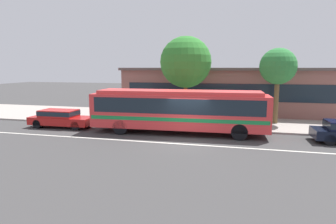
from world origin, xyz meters
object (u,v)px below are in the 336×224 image
(transit_bus, at_px, (179,109))
(pedestrian_waiting_near_sign, at_px, (181,111))
(bus_stop_sign, at_px, (229,105))
(sedan_behind_bus, at_px, (61,118))
(street_tree_mid_block, at_px, (278,67))
(street_tree_near_stop, at_px, (186,62))

(transit_bus, distance_m, pedestrian_waiting_near_sign, 2.89)
(pedestrian_waiting_near_sign, distance_m, bus_stop_sign, 3.75)
(sedan_behind_bus, height_order, bus_stop_sign, bus_stop_sign)
(transit_bus, height_order, street_tree_mid_block, street_tree_mid_block)
(street_tree_mid_block, bearing_deg, street_tree_near_stop, -177.80)
(transit_bus, relative_size, bus_stop_sign, 4.47)
(pedestrian_waiting_near_sign, xyz_separation_m, bus_stop_sign, (3.62, -0.67, 0.71))
(sedan_behind_bus, height_order, pedestrian_waiting_near_sign, pedestrian_waiting_near_sign)
(sedan_behind_bus, relative_size, bus_stop_sign, 1.80)
(sedan_behind_bus, bearing_deg, transit_bus, 0.81)
(street_tree_mid_block, bearing_deg, sedan_behind_bus, -162.58)
(pedestrian_waiting_near_sign, relative_size, bus_stop_sign, 0.63)
(bus_stop_sign, distance_m, street_tree_mid_block, 5.01)
(bus_stop_sign, height_order, street_tree_mid_block, street_tree_mid_block)
(pedestrian_waiting_near_sign, height_order, street_tree_near_stop, street_tree_near_stop)
(transit_bus, relative_size, street_tree_near_stop, 1.73)
(pedestrian_waiting_near_sign, bearing_deg, sedan_behind_bus, -160.88)
(bus_stop_sign, bearing_deg, sedan_behind_bus, -169.41)
(pedestrian_waiting_near_sign, distance_m, street_tree_mid_block, 8.00)
(transit_bus, height_order, sedan_behind_bus, transit_bus)
(street_tree_mid_block, bearing_deg, pedestrian_waiting_near_sign, -164.65)
(transit_bus, bearing_deg, bus_stop_sign, 33.55)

